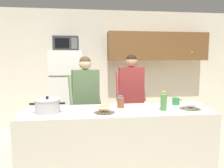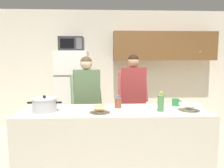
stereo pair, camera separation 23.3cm
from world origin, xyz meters
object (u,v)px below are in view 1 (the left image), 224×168
object	(u,v)px
coffee_mug	(176,101)
bottle_mid_counter	(164,101)
refrigerator	(68,93)
microwave	(66,44)
empty_bowl	(191,106)
cooking_pot	(47,106)
bread_bowl	(105,109)
person_near_pot	(85,95)
bottle_near_edge	(121,102)
person_by_sink	(131,91)

from	to	relation	value
coffee_mug	bottle_mid_counter	xyz separation A→B (m)	(-0.28, -0.27, 0.06)
refrigerator	microwave	distance (m)	0.99
microwave	empty_bowl	distance (m)	2.67
refrigerator	cooking_pot	distance (m)	1.90
coffee_mug	empty_bowl	distance (m)	0.28
bread_bowl	coffee_mug	bearing A→B (deg)	18.25
person_near_pot	bottle_near_edge	bearing A→B (deg)	-55.65
bread_bowl	empty_bowl	world-z (taller)	bread_bowl
cooking_pot	empty_bowl	xyz separation A→B (m)	(1.70, -0.04, -0.03)
bread_bowl	bottle_mid_counter	xyz separation A→B (m)	(0.71, 0.06, 0.06)
person_by_sink	cooking_pot	distance (m)	1.52
empty_bowl	bread_bowl	bearing A→B (deg)	-176.92
cooking_pot	bottle_near_edge	distance (m)	0.88
refrigerator	cooking_pot	world-z (taller)	refrigerator
refrigerator	person_near_pot	distance (m)	1.15
person_by_sink	person_near_pot	bearing A→B (deg)	-167.87
person_by_sink	bottle_mid_counter	world-z (taller)	person_by_sink
microwave	bottle_near_edge	bearing A→B (deg)	-64.61
person_by_sink	empty_bowl	size ratio (longest dim) A/B	6.29
bottle_near_edge	bottle_mid_counter	xyz separation A→B (m)	(0.49, -0.20, 0.04)
person_near_pot	person_by_sink	size ratio (longest dim) A/B	0.98
microwave	cooking_pot	world-z (taller)	microwave
cooking_pot	bottle_near_edge	xyz separation A→B (m)	(0.87, 0.16, -0.00)
microwave	person_near_pot	distance (m)	1.42
person_by_sink	microwave	bearing A→B (deg)	141.17
bottle_mid_counter	empty_bowl	bearing A→B (deg)	0.29
empty_bowl	bottle_near_edge	world-z (taller)	bottle_near_edge
person_by_sink	coffee_mug	distance (m)	0.87
cooking_pot	refrigerator	bearing A→B (deg)	88.38
refrigerator	bottle_mid_counter	xyz separation A→B (m)	(1.30, -1.94, 0.19)
microwave	person_by_sink	distance (m)	1.66
microwave	bread_bowl	world-z (taller)	microwave
refrigerator	bread_bowl	distance (m)	2.08
refrigerator	microwave	xyz separation A→B (m)	(0.00, -0.02, 0.99)
person_near_pot	coffee_mug	bearing A→B (deg)	-25.65
bottle_mid_counter	microwave	bearing A→B (deg)	124.18
microwave	bread_bowl	size ratio (longest dim) A/B	1.96
microwave	cooking_pot	bearing A→B (deg)	-91.64
refrigerator	person_near_pot	size ratio (longest dim) A/B	1.08
microwave	person_by_sink	xyz separation A→B (m)	(1.12, -0.90, -0.84)
cooking_pot	person_by_sink	bearing A→B (deg)	39.53
empty_bowl	bottle_mid_counter	world-z (taller)	bottle_mid_counter
person_near_pot	cooking_pot	size ratio (longest dim) A/B	4.00
person_by_sink	bottle_near_edge	xyz separation A→B (m)	(-0.31, -0.81, -0.00)
refrigerator	bottle_near_edge	bearing A→B (deg)	-64.89
bottle_mid_counter	bottle_near_edge	bearing A→B (deg)	157.66
person_near_pot	cooking_pot	bearing A→B (deg)	-117.63
bottle_near_edge	bottle_mid_counter	bearing A→B (deg)	-22.34
refrigerator	coffee_mug	world-z (taller)	refrigerator
refrigerator	microwave	world-z (taller)	microwave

